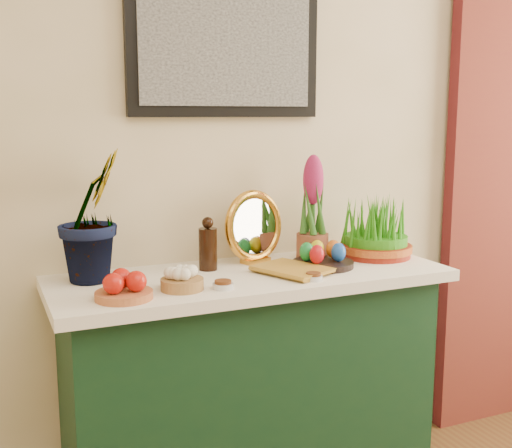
# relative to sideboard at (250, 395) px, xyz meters

# --- Properties ---
(sideboard) EXTENTS (1.30, 0.45, 0.85)m
(sideboard) POSITION_rel_sideboard_xyz_m (0.00, 0.00, 0.00)
(sideboard) COLOR #123219
(sideboard) RESTS_ON ground
(tablecloth) EXTENTS (1.40, 0.55, 0.04)m
(tablecloth) POSITION_rel_sideboard_xyz_m (0.00, 0.00, 0.45)
(tablecloth) COLOR white
(tablecloth) RESTS_ON sideboard
(hyacinth_green) EXTENTS (0.38, 0.38, 0.59)m
(hyacinth_green) POSITION_rel_sideboard_xyz_m (-0.52, 0.11, 0.76)
(hyacinth_green) COLOR #2E6721
(hyacinth_green) RESTS_ON tablecloth
(apple_bowl) EXTENTS (0.22, 0.22, 0.09)m
(apple_bowl) POSITION_rel_sideboard_xyz_m (-0.48, -0.16, 0.50)
(apple_bowl) COLOR #AF5D34
(apple_bowl) RESTS_ON tablecloth
(garlic_basket) EXTENTS (0.16, 0.16, 0.08)m
(garlic_basket) POSITION_rel_sideboard_xyz_m (-0.29, -0.13, 0.50)
(garlic_basket) COLOR #A66F43
(garlic_basket) RESTS_ON tablecloth
(vinegar_cruet) EXTENTS (0.07, 0.07, 0.19)m
(vinegar_cruet) POSITION_rel_sideboard_xyz_m (-0.13, 0.09, 0.55)
(vinegar_cruet) COLOR black
(vinegar_cruet) RESTS_ON tablecloth
(mirror) EXTENTS (0.28, 0.14, 0.27)m
(mirror) POSITION_rel_sideboard_xyz_m (0.08, 0.14, 0.60)
(mirror) COLOR gold
(mirror) RESTS_ON tablecloth
(book) EXTENTS (0.25, 0.29, 0.03)m
(book) POSITION_rel_sideboard_xyz_m (0.04, -0.12, 0.48)
(book) COLOR #B18029
(book) RESTS_ON tablecloth
(spice_dish_left) EXTENTS (0.07, 0.07, 0.03)m
(spice_dish_left) POSITION_rel_sideboard_xyz_m (-0.17, -0.17, 0.48)
(spice_dish_left) COLOR silver
(spice_dish_left) RESTS_ON tablecloth
(spice_dish_right) EXTENTS (0.06, 0.06, 0.03)m
(spice_dish_right) POSITION_rel_sideboard_xyz_m (0.15, -0.19, 0.48)
(spice_dish_right) COLOR silver
(spice_dish_right) RESTS_ON tablecloth
(egg_plate) EXTENTS (0.24, 0.24, 0.09)m
(egg_plate) POSITION_rel_sideboard_xyz_m (0.27, -0.03, 0.50)
(egg_plate) COLOR black
(egg_plate) RESTS_ON tablecloth
(hyacinth_pink) EXTENTS (0.12, 0.12, 0.40)m
(hyacinth_pink) POSITION_rel_sideboard_xyz_m (0.30, 0.09, 0.65)
(hyacinth_pink) COLOR brown
(hyacinth_pink) RESTS_ON tablecloth
(wheatgrass_sabzeh) EXTENTS (0.28, 0.28, 0.23)m
(wheatgrass_sabzeh) POSITION_rel_sideboard_xyz_m (0.55, 0.03, 0.57)
(wheatgrass_sabzeh) COLOR maroon
(wheatgrass_sabzeh) RESTS_ON tablecloth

